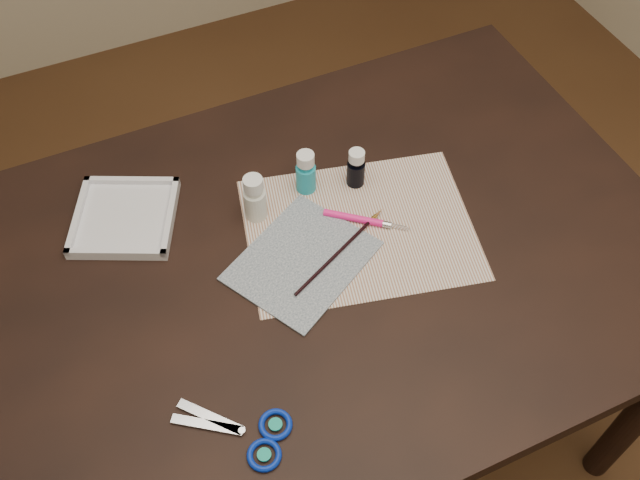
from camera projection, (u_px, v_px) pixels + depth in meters
name	position (u px, v px, depth m)	size (l,w,h in m)	color
ground	(320.00, 424.00, 1.88)	(3.50, 3.50, 0.02)	#422614
table	(320.00, 355.00, 1.58)	(1.30, 0.90, 0.75)	black
paper	(359.00, 229.00, 1.32)	(0.42, 0.32, 0.00)	silver
canvas	(302.00, 261.00, 1.27)	(0.24, 0.19, 0.00)	#182B41
paint_bottle_white	(255.00, 198.00, 1.30)	(0.04, 0.04, 0.10)	silver
paint_bottle_cyan	(306.00, 172.00, 1.34)	(0.04, 0.04, 0.09)	#1E9DB3
paint_bottle_navy	(356.00, 168.00, 1.35)	(0.03, 0.03, 0.08)	black
paintbrush	(341.00, 250.00, 1.28)	(0.25, 0.01, 0.01)	black
craft_knife	(367.00, 221.00, 1.32)	(0.17, 0.01, 0.01)	#FF1C86
scissors	(229.00, 432.00, 1.07)	(0.20, 0.10, 0.01)	silver
palette_tray	(125.00, 217.00, 1.32)	(0.18, 0.18, 0.02)	silver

